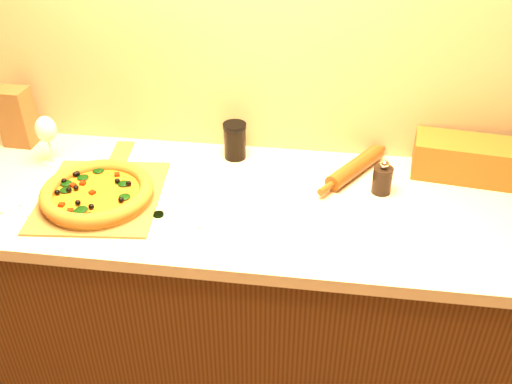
{
  "coord_description": "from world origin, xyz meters",
  "views": [
    {
      "loc": [
        0.24,
        -0.02,
        1.91
      ],
      "look_at": [
        0.05,
        1.38,
        0.96
      ],
      "focal_mm": 40.0,
      "sensor_mm": 36.0,
      "label": 1
    }
  ],
  "objects_px": {
    "pizza_peel": "(102,193)",
    "rolling_pin": "(355,167)",
    "dark_jar": "(235,141)",
    "pizza": "(97,193)",
    "wine_glass": "(46,131)",
    "pepper_grinder": "(382,179)"
  },
  "relations": [
    {
      "from": "pizza_peel",
      "to": "rolling_pin",
      "type": "height_order",
      "value": "rolling_pin"
    },
    {
      "from": "pepper_grinder",
      "to": "pizza",
      "type": "bearing_deg",
      "value": -168.96
    },
    {
      "from": "pizza_peel",
      "to": "wine_glass",
      "type": "xyz_separation_m",
      "value": [
        -0.24,
        0.16,
        0.12
      ]
    },
    {
      "from": "pizza",
      "to": "dark_jar",
      "type": "bearing_deg",
      "value": 40.57
    },
    {
      "from": "rolling_pin",
      "to": "wine_glass",
      "type": "relative_size",
      "value": 1.97
    },
    {
      "from": "pizza_peel",
      "to": "pizza",
      "type": "height_order",
      "value": "pizza"
    },
    {
      "from": "pepper_grinder",
      "to": "dark_jar",
      "type": "height_order",
      "value": "dark_jar"
    },
    {
      "from": "pepper_grinder",
      "to": "wine_glass",
      "type": "distance_m",
      "value": 1.11
    },
    {
      "from": "pizza_peel",
      "to": "pizza",
      "type": "xyz_separation_m",
      "value": [
        0.0,
        -0.04,
        0.03
      ]
    },
    {
      "from": "pizza",
      "to": "wine_glass",
      "type": "bearing_deg",
      "value": 139.82
    },
    {
      "from": "rolling_pin",
      "to": "pizza_peel",
      "type": "bearing_deg",
      "value": -163.95
    },
    {
      "from": "pizza",
      "to": "rolling_pin",
      "type": "height_order",
      "value": "pizza"
    },
    {
      "from": "rolling_pin",
      "to": "dark_jar",
      "type": "xyz_separation_m",
      "value": [
        -0.41,
        0.06,
        0.04
      ]
    },
    {
      "from": "wine_glass",
      "to": "pizza",
      "type": "bearing_deg",
      "value": -40.18
    },
    {
      "from": "pizza_peel",
      "to": "dark_jar",
      "type": "height_order",
      "value": "dark_jar"
    },
    {
      "from": "pepper_grinder",
      "to": "wine_glass",
      "type": "relative_size",
      "value": 0.67
    },
    {
      "from": "pepper_grinder",
      "to": "wine_glass",
      "type": "height_order",
      "value": "wine_glass"
    },
    {
      "from": "pizza",
      "to": "pizza_peel",
      "type": "bearing_deg",
      "value": 92.58
    },
    {
      "from": "pizza_peel",
      "to": "rolling_pin",
      "type": "distance_m",
      "value": 0.82
    },
    {
      "from": "rolling_pin",
      "to": "wine_glass",
      "type": "bearing_deg",
      "value": -176.53
    },
    {
      "from": "pizza",
      "to": "pepper_grinder",
      "type": "bearing_deg",
      "value": 11.04
    },
    {
      "from": "wine_glass",
      "to": "dark_jar",
      "type": "distance_m",
      "value": 0.63
    }
  ]
}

